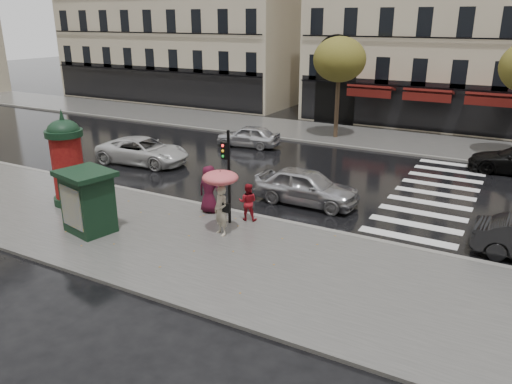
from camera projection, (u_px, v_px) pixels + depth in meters
The scene contains 16 objects.
ground at pixel (213, 245), 17.97m from camera, with size 160.00×160.00×0.00m, color black.
near_sidewalk at pixel (205, 248), 17.53m from camera, with size 90.00×7.00×0.12m, color #474744.
far_sidewalk at pixel (368, 138), 33.66m from camera, with size 90.00×6.00×0.12m, color #474744.
near_kerb at pixel (253, 215), 20.43m from camera, with size 90.00×0.25×0.14m, color slate.
far_kerb at pixel (354, 147), 31.17m from camera, with size 90.00×0.25×0.14m, color slate.
zebra_crossing at pixel (435, 194), 23.17m from camera, with size 3.60×11.75×0.01m, color silver.
tree_far_left at pixel (339, 60), 32.05m from camera, with size 3.40×3.40×6.64m.
woman_umbrella at pixel (221, 192), 18.00m from camera, with size 1.31×1.31×2.52m.
woman_red at pixel (248, 202), 19.62m from camera, with size 0.73×0.57×1.51m, color maroon.
man_burgundy at pixel (209, 189), 20.37m from camera, with size 0.96×0.63×1.97m, color #420D1F.
morris_column at pixel (67, 159), 21.02m from camera, with size 1.53×1.53×4.13m.
traffic_light at pixel (227, 168), 18.80m from camera, with size 0.26×0.36×3.70m.
newsstand at pixel (88, 201), 18.45m from camera, with size 2.26×2.03×2.35m.
car_silver at pixel (306, 186), 21.70m from camera, with size 1.86×4.63×1.58m, color #A9A9AE.
car_white at pixel (143, 151), 27.74m from camera, with size 2.41×5.22×1.45m, color silver.
car_far_silver at pixel (248, 136), 31.41m from camera, with size 1.62×4.02×1.37m, color silver.
Camera 1 is at (9.24, -13.56, 7.73)m, focal length 35.00 mm.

